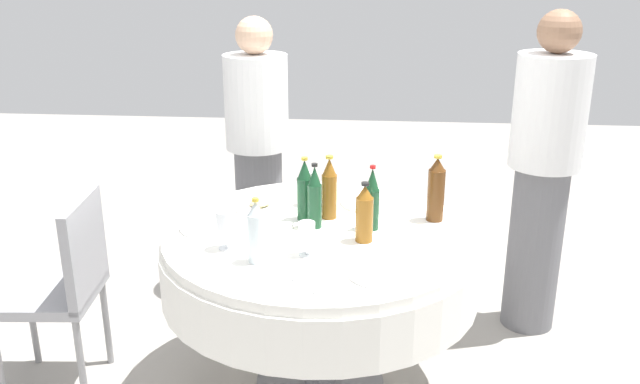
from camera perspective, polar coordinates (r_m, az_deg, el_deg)
name	(u,v)px	position (r m, az deg, el deg)	size (l,w,h in m)	color
dining_table	(320,264)	(2.83, 0.00, -6.11)	(1.30, 1.30, 0.74)	white
bottle_dark_green_outer	(305,191)	(2.85, -1.29, 0.09)	(0.07, 0.07, 0.27)	#194728
bottle_brown_south	(436,190)	(2.88, 9.72, 0.17)	(0.07, 0.07, 0.29)	#593314
bottle_amber_mid	(329,189)	(2.86, 0.78, 0.23)	(0.06, 0.06, 0.28)	#8C5619
bottle_amber_inner	(364,214)	(2.64, 3.75, -1.86)	(0.07, 0.07, 0.24)	#8C5619
bottle_dark_green_far	(315,198)	(2.76, -0.45, -0.51)	(0.06, 0.06, 0.27)	#194728
bottle_clear_north	(256,233)	(2.47, -5.37, -3.41)	(0.06, 0.06, 0.25)	silver
bottle_dark_green_east	(372,200)	(2.75, 4.38, -0.68)	(0.06, 0.06, 0.27)	#194728
wine_glass_inner	(225,222)	(2.59, -7.96, -2.51)	(0.07, 0.07, 0.15)	white
wine_glass_far	(310,181)	(3.02, -0.86, 0.95)	(0.06, 0.06, 0.15)	white
wine_glass_north	(307,233)	(2.52, -1.12, -3.46)	(0.06, 0.06, 0.13)	white
plate_right	(260,206)	(3.01, -5.08, -1.19)	(0.22, 0.22, 0.04)	white
plate_left	(369,201)	(3.06, 4.15, -0.79)	(0.26, 0.26, 0.04)	white
plate_rear	(208,226)	(2.83, -9.35, -2.86)	(0.23, 0.23, 0.02)	white
plate_front	(380,273)	(2.41, 5.06, -6.80)	(0.22, 0.22, 0.02)	white
spoon_south	(304,285)	(2.33, -1.39, -7.83)	(0.18, 0.02, 0.01)	silver
spoon_mid	(414,231)	(2.79, 7.92, -3.27)	(0.18, 0.02, 0.01)	silver
folded_napkin	(273,230)	(2.75, -4.01, -3.23)	(0.14, 0.14, 0.02)	white
person_outer	(258,152)	(3.72, -5.24, 3.37)	(0.34, 0.34, 1.51)	slate
person_south	(543,171)	(3.42, 18.23, 1.67)	(0.34, 0.34, 1.58)	slate
chair_north	(65,279)	(3.06, -20.64, -6.84)	(0.43, 0.43, 0.87)	#99999E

